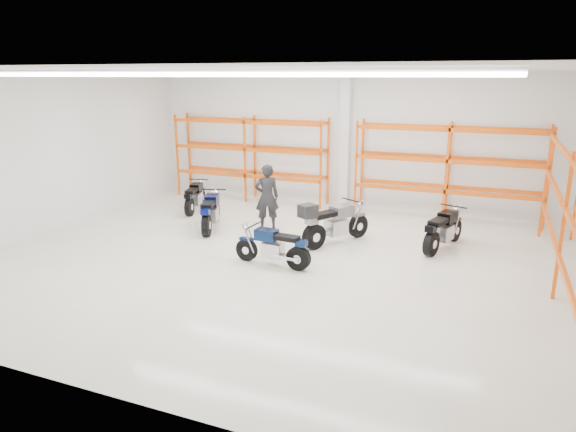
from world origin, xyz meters
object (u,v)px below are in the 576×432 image
at_px(standing_man, 267,197).
at_px(structural_column, 345,141).
at_px(motorcycle_main, 275,248).
at_px(motorcycle_back_d, 443,231).
at_px(motorcycle_back_b, 211,213).
at_px(motorcycle_back_c, 331,223).
at_px(motorcycle_back_a, 195,198).

height_order(standing_man, structural_column, structural_column).
relative_size(motorcycle_main, standing_man, 1.02).
bearing_deg(motorcycle_main, standing_man, 117.91).
relative_size(motorcycle_back_d, structural_column, 0.46).
height_order(motorcycle_main, structural_column, structural_column).
height_order(motorcycle_back_b, motorcycle_back_c, motorcycle_back_c).
bearing_deg(standing_man, motorcycle_back_c, 131.33).
distance_m(motorcycle_back_a, standing_man, 3.26).
height_order(motorcycle_back_a, structural_column, structural_column).
distance_m(motorcycle_back_a, structural_column, 5.38).
relative_size(motorcycle_back_b, standing_man, 1.10).
relative_size(motorcycle_back_b, motorcycle_back_c, 0.97).
xyz_separation_m(motorcycle_back_b, structural_column, (2.81, 4.19, 1.74)).
bearing_deg(motorcycle_main, motorcycle_back_d, 37.99).
xyz_separation_m(motorcycle_back_a, motorcycle_back_b, (1.57, -1.63, 0.05)).
bearing_deg(structural_column, motorcycle_back_a, -149.70).
distance_m(standing_man, structural_column, 3.97).
relative_size(motorcycle_main, motorcycle_back_a, 1.01).
height_order(motorcycle_back_a, motorcycle_back_b, motorcycle_back_b).
xyz_separation_m(motorcycle_back_c, standing_man, (-2.18, 0.69, 0.38)).
relative_size(motorcycle_back_d, standing_man, 1.09).
bearing_deg(motorcycle_main, motorcycle_back_c, 70.01).
xyz_separation_m(motorcycle_back_d, structural_column, (-3.65, 3.48, 1.76)).
relative_size(motorcycle_main, structural_column, 0.44).
xyz_separation_m(motorcycle_main, motorcycle_back_d, (3.52, 2.75, 0.04)).
bearing_deg(motorcycle_back_c, standing_man, 162.46).
distance_m(motorcycle_back_a, motorcycle_back_c, 5.50).
height_order(motorcycle_back_a, motorcycle_back_c, motorcycle_back_c).
bearing_deg(motorcycle_main, structural_column, 91.21).
bearing_deg(motorcycle_back_d, structural_column, 136.36).
relative_size(standing_man, structural_column, 0.43).
relative_size(motorcycle_main, motorcycle_back_c, 0.90).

